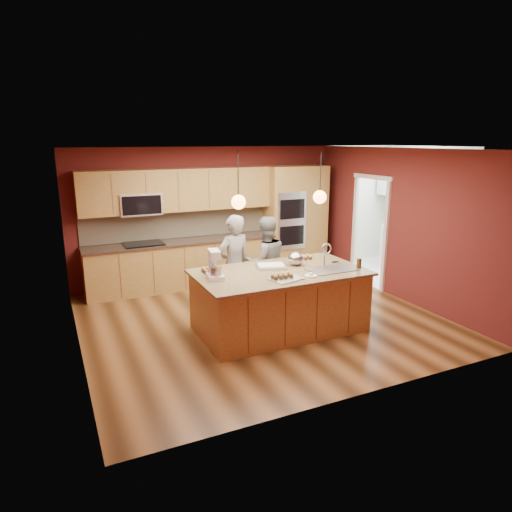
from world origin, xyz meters
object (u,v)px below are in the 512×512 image
person_right (265,263)px  mixing_bowl (296,259)px  island (280,300)px  person_left (234,265)px  stand_mixer (215,267)px

person_right → mixing_bowl: bearing=105.2°
island → person_left: 1.09m
island → mixing_bowl: size_ratio=9.90×
island → mixing_bowl: bearing=28.6°
person_left → person_right: (0.58, 0.00, -0.03)m
stand_mixer → person_right: bearing=45.4°
stand_mixer → mixing_bowl: bearing=15.1°
island → person_left: person_left is taller
person_right → mixing_bowl: size_ratio=6.24×
stand_mixer → mixing_bowl: (1.39, 0.14, -0.08)m
island → person_left: (-0.36, 0.96, 0.35)m
stand_mixer → mixing_bowl: 1.40m
person_left → mixing_bowl: size_ratio=6.50×
person_left → stand_mixer: person_left is taller
person_left → mixing_bowl: person_left is taller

